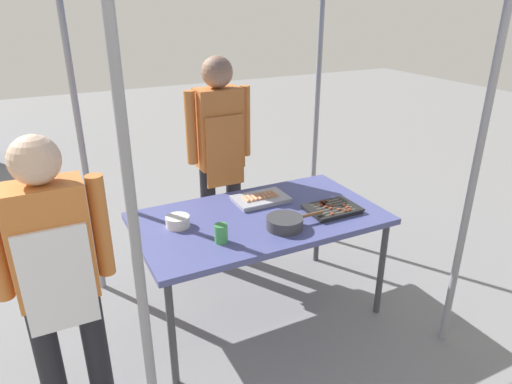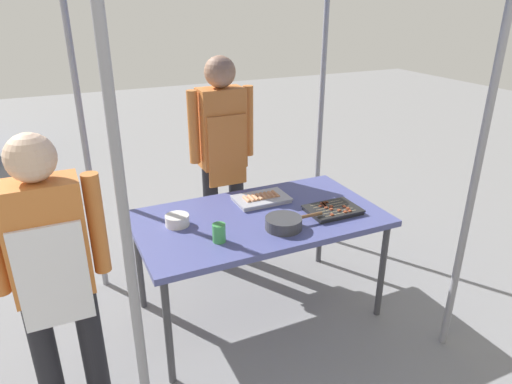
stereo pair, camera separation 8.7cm
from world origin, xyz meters
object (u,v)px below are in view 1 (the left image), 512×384
cooking_wok (285,222)px  condiment_bowl (178,221)px  stall_table (259,223)px  tray_grilled_sausages (261,199)px  drink_cup_near_edge (221,233)px  vendor_woman (220,147)px  customer_nearby (56,271)px  tray_meat_skewers (332,209)px

cooking_wok → condiment_bowl: (-0.59, 0.32, -0.01)m
stall_table → tray_grilled_sausages: bearing=61.1°
stall_table → drink_cup_near_edge: drink_cup_near_edge is taller
vendor_woman → customer_nearby: (-1.28, -1.13, -0.09)m
stall_table → tray_meat_skewers: bearing=-18.5°
tray_meat_skewers → drink_cup_near_edge: 0.83m
tray_grilled_sausages → tray_meat_skewers: bearing=-45.4°
stall_table → customer_nearby: (-1.25, -0.40, 0.22)m
cooking_wok → drink_cup_near_edge: size_ratio=3.46×
stall_table → customer_nearby: size_ratio=1.03×
tray_meat_skewers → cooking_wok: cooking_wok is taller
drink_cup_near_edge → tray_meat_skewers: bearing=3.8°
condiment_bowl → customer_nearby: bearing=-145.6°
tray_meat_skewers → vendor_woman: size_ratio=0.20×
tray_grilled_sausages → cooking_wok: 0.43m
tray_meat_skewers → drink_cup_near_edge: bearing=-176.2°
condiment_bowl → customer_nearby: size_ratio=0.10×
tray_meat_skewers → customer_nearby: customer_nearby is taller
tray_meat_skewers → cooking_wok: size_ratio=0.88×
stall_table → tray_grilled_sausages: tray_grilled_sausages is taller
vendor_woman → tray_grilled_sausages: bearing=98.8°
stall_table → condiment_bowl: size_ratio=10.66×
cooking_wok → customer_nearby: (-1.31, -0.18, 0.13)m
cooking_wok → customer_nearby: bearing=-172.3°
tray_grilled_sausages → condiment_bowl: 0.64m
condiment_bowl → cooking_wok: bearing=-28.5°
tray_meat_skewers → condiment_bowl: 1.02m
vendor_woman → drink_cup_near_edge: bearing=67.7°
tray_meat_skewers → vendor_woman: vendor_woman is taller
stall_table → drink_cup_near_edge: (-0.36, -0.21, 0.11)m
condiment_bowl → vendor_woman: size_ratio=0.09×
customer_nearby → tray_meat_skewers: bearing=8.2°
stall_table → vendor_woman: bearing=87.6°
stall_table → drink_cup_near_edge: bearing=-149.5°
condiment_bowl → customer_nearby: (-0.72, -0.50, 0.14)m
customer_nearby → cooking_wok: bearing=7.7°
tray_grilled_sausages → cooking_wok: cooking_wok is taller
cooking_wok → vendor_woman: bearing=92.0°
condiment_bowl → drink_cup_near_edge: size_ratio=1.34×
tray_meat_skewers → tray_grilled_sausages: bearing=134.6°
tray_meat_skewers → vendor_woman: bearing=116.1°
tray_grilled_sausages → cooking_wok: bearing=-96.5°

